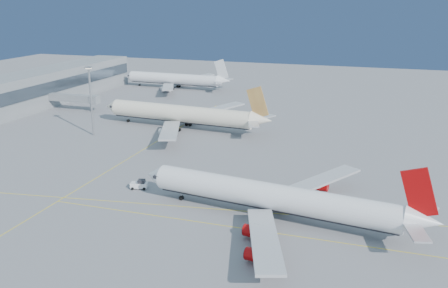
% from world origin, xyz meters
% --- Properties ---
extents(ground, '(500.00, 500.00, 0.00)m').
position_xyz_m(ground, '(0.00, 0.00, 0.00)').
color(ground, slate).
rests_on(ground, ground).
extents(terminal, '(18.40, 110.00, 15.00)m').
position_xyz_m(terminal, '(-114.93, 85.00, 7.51)').
color(terminal, gray).
rests_on(terminal, ground).
extents(jet_bridge, '(23.60, 3.60, 6.90)m').
position_xyz_m(jet_bridge, '(-93.11, 72.00, 5.17)').
color(jet_bridge, gray).
rests_on(jet_bridge, ground).
extents(taxiway_lines, '(118.86, 140.00, 0.02)m').
position_xyz_m(taxiway_lines, '(-14.71, 6.34, 0.01)').
color(taxiway_lines, yellow).
rests_on(taxiway_lines, ground).
extents(airliner_virgin, '(66.49, 59.24, 16.42)m').
position_xyz_m(airliner_virgin, '(11.25, -7.38, 4.95)').
color(airliner_virgin, white).
rests_on(airliner_virgin, ground).
extents(airliner_etihad, '(67.92, 62.51, 17.72)m').
position_xyz_m(airliner_etihad, '(-37.95, 58.11, 5.39)').
color(airliner_etihad, beige).
rests_on(airliner_etihad, ground).
extents(airliner_third, '(61.55, 56.76, 16.52)m').
position_xyz_m(airliner_third, '(-74.23, 133.63, 5.00)').
color(airliner_third, white).
rests_on(airliner_third, ground).
extents(pushback_tug, '(4.61, 3.44, 2.37)m').
position_xyz_m(pushback_tug, '(-25.41, -0.55, 1.10)').
color(pushback_tug, white).
rests_on(pushback_tug, ground).
extents(light_mast, '(2.07, 2.07, 23.91)m').
position_xyz_m(light_mast, '(-64.46, 39.82, 14.11)').
color(light_mast, gray).
rests_on(light_mast, ground).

